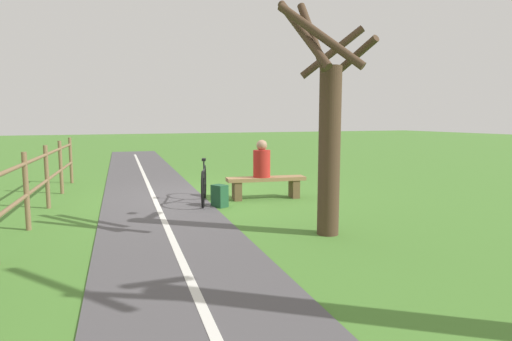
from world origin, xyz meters
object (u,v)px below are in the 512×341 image
(tree_far_left, at_px, (328,127))
(bench, at_px, (266,184))
(person_seated, at_px, (262,161))
(bicycle, at_px, (204,184))
(backpack, at_px, (220,196))

(tree_far_left, bearing_deg, bench, -95.48)
(bench, bearing_deg, person_seated, 0.00)
(bicycle, bearing_deg, bench, 103.92)
(person_seated, relative_size, tree_far_left, 0.23)
(bench, bearing_deg, backpack, 28.91)
(bicycle, xyz_separation_m, backpack, (-0.18, 0.53, -0.17))
(bench, relative_size, bicycle, 1.03)
(bicycle, relative_size, backpack, 3.87)
(bicycle, relative_size, tree_far_left, 0.49)
(bench, height_order, bicycle, bicycle)
(bicycle, xyz_separation_m, tree_far_left, (-1.09, 3.08, 1.23))
(bench, relative_size, backpack, 4.00)
(bench, distance_m, person_seated, 0.51)
(backpack, distance_m, tree_far_left, 3.05)
(bench, height_order, backpack, bench)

